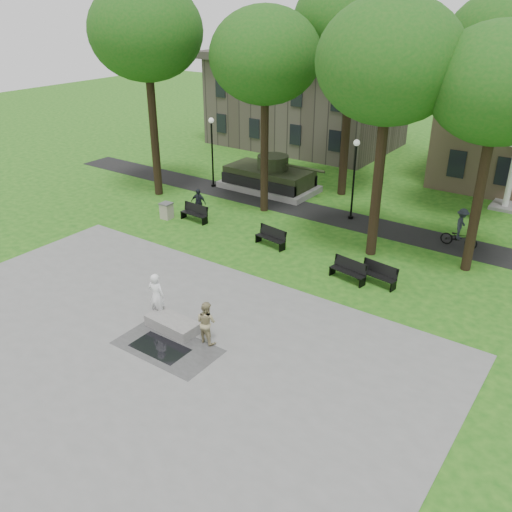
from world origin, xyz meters
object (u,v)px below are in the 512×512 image
Objects in this scene: skateboarder at (157,296)px; trash_bin at (167,211)px; park_bench_0 at (195,212)px; friend_watching at (206,322)px; concrete_block at (173,324)px; cyclist at (460,231)px.

trash_bin is (-7.43, 8.31, -0.54)m from skateboarder.
trash_bin is (-1.63, -0.67, -0.04)m from park_bench_0.
friend_watching reaches higher than trash_bin.
cyclist is (6.86, 14.49, 0.62)m from concrete_block.
friend_watching is (1.66, 0.13, 0.63)m from concrete_block.
cyclist is at bearing 20.95° from trash_bin.
trash_bin is (-10.16, 8.48, -0.39)m from friend_watching.
concrete_block is 11.55m from park_bench_0.
cyclist reaches higher than park_bench_0.
friend_watching is 13.24m from trash_bin.
cyclist reaches higher than friend_watching.
park_bench_0 is (-13.74, -5.22, -0.34)m from cyclist.
concrete_block is 1.36m from skateboarder.
skateboarder reaches higher than concrete_block.
park_bench_0 is (-8.54, 9.14, -0.36)m from friend_watching.
trash_bin is at bearing -36.03° from friend_watching.
trash_bin is at bearing -57.77° from skateboarder.
concrete_block is 16.05m from cyclist.
cyclist is 14.70m from park_bench_0.
skateboarder is at bearing 164.72° from concrete_block.
concrete_block is 2.29× the size of trash_bin.
park_bench_0 is (-5.80, 8.98, -0.50)m from skateboarder.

